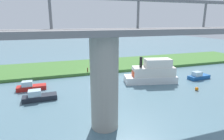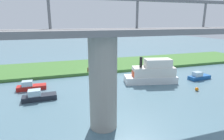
# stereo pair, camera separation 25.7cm
# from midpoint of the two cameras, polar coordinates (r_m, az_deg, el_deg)

# --- Properties ---
(ground_plane) EXTENTS (160.00, 160.00, 0.00)m
(ground_plane) POSITION_cam_midpoint_polar(r_m,az_deg,el_deg) (34.50, -4.68, -1.42)
(ground_plane) COLOR slate
(grassy_bank) EXTENTS (80.00, 12.00, 0.50)m
(grassy_bank) POSITION_cam_midpoint_polar(r_m,az_deg,el_deg) (40.11, -6.70, 1.17)
(grassy_bank) COLOR #427533
(grassy_bank) RESTS_ON ground
(bridge_pylon) EXTENTS (2.45, 2.45, 8.32)m
(bridge_pylon) POSITION_cam_midpoint_polar(r_m,az_deg,el_deg) (16.56, -2.26, -4.14)
(bridge_pylon) COLOR #9E998E
(bridge_pylon) RESTS_ON ground
(bridge_span) EXTENTS (56.43, 4.30, 3.25)m
(bridge_span) POSITION_cam_midpoint_polar(r_m,az_deg,el_deg) (15.72, -2.45, 12.19)
(bridge_span) COLOR slate
(bridge_span) RESTS_ON bridge_pylon
(person_on_bank) EXTENTS (0.49, 0.49, 1.39)m
(person_on_bank) POSITION_cam_midpoint_polar(r_m,az_deg,el_deg) (35.75, -1.46, 1.18)
(person_on_bank) COLOR #2D334C
(person_on_bank) RESTS_ON grassy_bank
(mooring_post) EXTENTS (0.20, 0.20, 0.79)m
(mooring_post) POSITION_cam_midpoint_polar(r_m,az_deg,el_deg) (34.53, -7.08, 0.07)
(mooring_post) COLOR brown
(mooring_post) RESTS_ON grassy_bank
(skiff_small) EXTENTS (8.48, 4.39, 4.13)m
(skiff_small) POSITION_cam_midpoint_polar(r_m,az_deg,el_deg) (30.46, 12.31, -0.89)
(skiff_small) COLOR white
(skiff_small) RESTS_ON ground
(houseboat_blue) EXTENTS (3.91, 1.39, 1.30)m
(houseboat_blue) POSITION_cam_midpoint_polar(r_m,az_deg,el_deg) (29.26, -23.08, -4.57)
(houseboat_blue) COLOR red
(houseboat_blue) RESTS_ON ground
(pontoon_yellow) EXTENTS (4.07, 1.53, 1.35)m
(pontoon_yellow) POSITION_cam_midpoint_polar(r_m,az_deg,el_deg) (25.16, -21.03, -7.39)
(pontoon_yellow) COLOR #1E232D
(pontoon_yellow) RESTS_ON ground
(riverboat_paddlewheel) EXTENTS (4.04, 1.82, 1.30)m
(riverboat_paddlewheel) POSITION_cam_midpoint_polar(r_m,az_deg,el_deg) (34.86, 24.90, -1.80)
(riverboat_paddlewheel) COLOR #195199
(riverboat_paddlewheel) RESTS_ON ground
(marker_buoy) EXTENTS (0.50, 0.50, 0.50)m
(marker_buoy) POSITION_cam_midpoint_polar(r_m,az_deg,el_deg) (29.12, 24.43, -5.26)
(marker_buoy) COLOR orange
(marker_buoy) RESTS_ON ground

